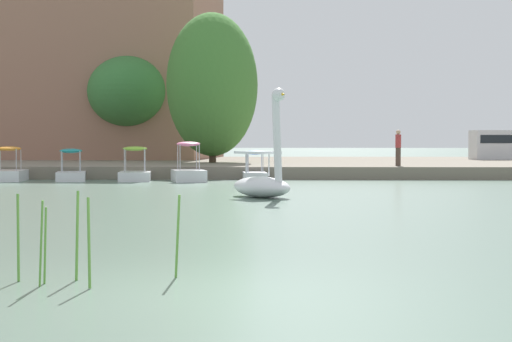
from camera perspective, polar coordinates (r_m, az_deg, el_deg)
The scene contains 13 objects.
ground_plane at distance 9.57m, azimuth -5.36°, elevation -8.45°, with size 435.28×435.28×0.00m, color #567060.
shore_bank_far at distance 50.01m, azimuth 0.08°, elevation 0.40°, with size 113.53×25.51×0.59m, color slate.
swan_boat at distance 25.47m, azimuth 0.47°, elevation -0.59°, with size 2.47×2.75×3.37m.
pedal_boat_blue at distance 36.08m, azimuth -0.07°, elevation -0.09°, with size 1.17×2.04×1.37m.
pedal_boat_pink at distance 35.94m, azimuth -4.73°, elevation -0.03°, with size 1.83×2.63×1.74m.
pedal_boat_lime at distance 36.75m, azimuth -8.43°, elevation -0.03°, with size 1.65×2.44×1.53m.
pedal_boat_teal at distance 37.25m, azimuth -12.76°, elevation -0.04°, with size 1.65×2.29×1.43m.
pedal_boat_orange at distance 37.88m, azimuth -16.87°, elevation -0.01°, with size 1.62×2.52×1.53m.
tree_sapling_by_fence at distance 51.87m, azimuth -8.83°, elevation 5.48°, with size 6.65×6.94×6.51m.
tree_willow_near_path at distance 45.51m, azimuth -3.06°, elevation 6.03°, with size 6.75×7.11×8.28m.
person_on_path at distance 39.40m, azimuth 9.88°, elevation 1.68°, with size 0.28×0.27×1.72m.
parked_van at distance 55.07m, azimuth 17.29°, elevation 1.83°, with size 5.06×2.16×1.88m.
apartment_block at distance 59.64m, azimuth -13.06°, elevation 8.26°, with size 20.44×13.30×15.29m, color #996B56.
Camera 1 is at (1.10, -9.34, 1.74)m, focal length 57.41 mm.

